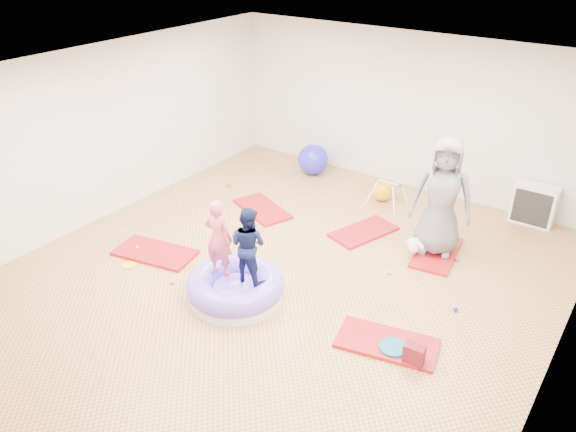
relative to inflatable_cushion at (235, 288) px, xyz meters
The scene contains 19 objects.
room 1.40m from the inflatable_cushion, 70.39° to the left, with size 7.01×8.01×2.81m.
gym_mat_front_left 1.70m from the inflatable_cushion, behind, with size 1.20×0.60×0.05m, color #BB1B37.
gym_mat_mid_left 2.53m from the inflatable_cushion, 119.54° to the left, with size 1.12×0.56×0.05m, color #BB1B37.
gym_mat_center_back 2.57m from the inflatable_cushion, 77.34° to the left, with size 1.08×0.54×0.05m, color #BB1B37.
gym_mat_right 2.09m from the inflatable_cushion, ahead, with size 1.17×0.59×0.05m, color #BB1B37.
gym_mat_rear_right 3.12m from the inflatable_cushion, 55.60° to the left, with size 1.13×0.56×0.05m, color #BB1B37.
inflatable_cushion is the anchor object (origin of this frame).
child_pink 0.78m from the inflatable_cushion, behind, with size 0.39×0.26×1.07m, color #DD5071.
child_navy 0.76m from the inflatable_cushion, 23.23° to the left, with size 0.50×0.39×1.03m, color #0D153C.
adult_caregiver 3.20m from the inflatable_cushion, 56.34° to the left, with size 0.88×0.57×1.79m, color slate.
infant 2.82m from the inflatable_cushion, 57.61° to the left, with size 0.36×0.36×0.21m.
ball_pit_balls 1.35m from the inflatable_cushion, 84.61° to the left, with size 4.89×2.91×0.07m.
exercise_ball_blue 4.26m from the inflatable_cushion, 109.05° to the left, with size 0.59×0.59×0.59m, color #2726D7.
exercise_ball_orange 3.75m from the inflatable_cushion, 86.02° to the left, with size 0.39×0.39×0.39m, color #F8A414.
infant_play_gym 3.62m from the inflatable_cushion, 83.34° to the left, with size 0.60×0.57×0.46m.
cube_shelf 5.13m from the inflatable_cushion, 58.91° to the left, with size 0.67×0.33×0.67m.
balance_disc 2.19m from the inflatable_cushion, ahead, with size 0.34×0.34×0.07m, color #0E5D7B.
backpack 2.46m from the inflatable_cushion, ahead, with size 0.23×0.14×0.27m, color #A30C24.
yellow_toy 1.79m from the inflatable_cushion, 169.68° to the right, with size 0.19×0.19×0.03m, color yellow.
Camera 1 is at (3.85, -5.16, 4.46)m, focal length 35.00 mm.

